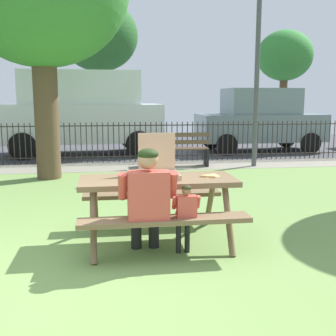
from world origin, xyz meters
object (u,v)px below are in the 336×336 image
(far_tree_midleft, at_px, (99,36))
(far_tree_center, at_px, (285,57))
(pizza_slice_on_table, at_px, (210,175))
(picnic_table_foreground, at_px, (158,193))
(parked_car_center, at_px, (82,111))
(pizza_box_open, at_px, (158,169))
(lamp_post_walkway, at_px, (258,50))
(parked_car_right, at_px, (260,119))
(adult_at_table, at_px, (148,198))
(park_bench_center, at_px, (176,150))
(child_at_table, at_px, (185,213))

(far_tree_midleft, bearing_deg, far_tree_center, 0.00)
(pizza_slice_on_table, distance_m, far_tree_midleft, 15.81)
(picnic_table_foreground, bearing_deg, far_tree_center, 62.47)
(parked_car_center, height_order, far_tree_midleft, far_tree_midleft)
(pizza_box_open, xyz_separation_m, far_tree_midleft, (-0.98, 15.24, 3.59))
(pizza_box_open, bearing_deg, far_tree_midleft, 93.66)
(pizza_box_open, bearing_deg, lamp_post_walkway, 59.74)
(picnic_table_foreground, distance_m, parked_car_right, 9.13)
(adult_at_table, distance_m, far_tree_center, 18.07)
(picnic_table_foreground, xyz_separation_m, lamp_post_walkway, (3.02, 5.24, 2.22))
(pizza_slice_on_table, distance_m, parked_car_center, 8.32)
(pizza_box_open, height_order, far_tree_center, far_tree_center)
(parked_car_right, height_order, far_tree_center, far_tree_center)
(park_bench_center, bearing_deg, adult_at_table, -101.82)
(far_tree_midleft, bearing_deg, parked_car_center, -93.28)
(pizza_slice_on_table, distance_m, child_at_table, 0.76)
(parked_car_center, distance_m, far_tree_midleft, 7.91)
(pizza_box_open, relative_size, parked_car_right, 0.13)
(pizza_slice_on_table, relative_size, parked_car_center, 0.06)
(pizza_box_open, height_order, parked_car_center, parked_car_center)
(child_at_table, relative_size, parked_car_center, 0.17)
(pizza_box_open, distance_m, lamp_post_walkway, 6.26)
(pizza_box_open, relative_size, park_bench_center, 0.31)
(picnic_table_foreground, relative_size, park_bench_center, 1.13)
(pizza_slice_on_table, distance_m, parked_car_right, 8.80)
(park_bench_center, distance_m, far_tree_center, 12.51)
(child_at_table, bearing_deg, pizza_slice_on_table, 55.12)
(far_tree_center, bearing_deg, child_at_table, -116.06)
(pizza_box_open, height_order, lamp_post_walkway, lamp_post_walkway)
(lamp_post_walkway, distance_m, far_tree_center, 11.30)
(child_at_table, height_order, park_bench_center, park_bench_center)
(adult_at_table, relative_size, parked_car_center, 0.25)
(parked_car_center, xyz_separation_m, parked_car_right, (5.55, -0.00, -0.29))
(pizza_slice_on_table, distance_m, park_bench_center, 5.43)
(picnic_table_foreground, relative_size, parked_car_center, 0.38)
(far_tree_center, bearing_deg, far_tree_midleft, -180.00)
(picnic_table_foreground, xyz_separation_m, far_tree_center, (7.99, 15.34, 3.08))
(picnic_table_foreground, relative_size, adult_at_table, 1.53)
(pizza_slice_on_table, xyz_separation_m, park_bench_center, (0.44, 5.40, -0.36))
(picnic_table_foreground, distance_m, park_bench_center, 5.55)
(pizza_slice_on_table, relative_size, parked_car_right, 0.08)
(child_at_table, distance_m, far_tree_midleft, 16.40)
(adult_at_table, xyz_separation_m, lamp_post_walkway, (3.18, 5.74, 2.16))
(child_at_table, height_order, parked_car_center, parked_car_center)
(child_at_table, bearing_deg, pizza_box_open, 108.74)
(pizza_box_open, distance_m, far_tree_midleft, 15.69)
(pizza_box_open, distance_m, child_at_table, 0.76)
(park_bench_center, height_order, far_tree_midleft, far_tree_midleft)
(picnic_table_foreground, xyz_separation_m, park_bench_center, (1.08, 5.44, -0.18))
(picnic_table_foreground, xyz_separation_m, parked_car_center, (-1.37, 8.10, 0.71))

